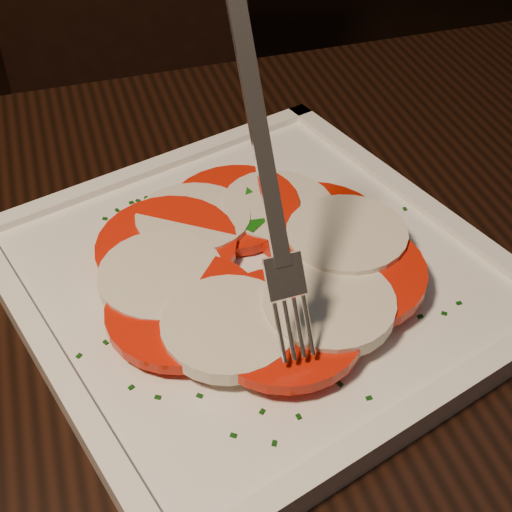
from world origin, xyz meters
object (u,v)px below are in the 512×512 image
Objects in this scene: chair at (124,79)px; table at (363,427)px; plate at (256,280)px; fork at (260,171)px.

table is at bearing -72.31° from chair.
table is 3.88× the size of plate.
fork is at bearing -103.57° from plate.
table is 1.29× the size of chair.
plate is 1.82× the size of fork.
table is 0.24m from fork.
fork is at bearing -77.31° from chair.
chair is 5.46× the size of fork.
chair is 0.77m from plate.
chair reaches higher than plate.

